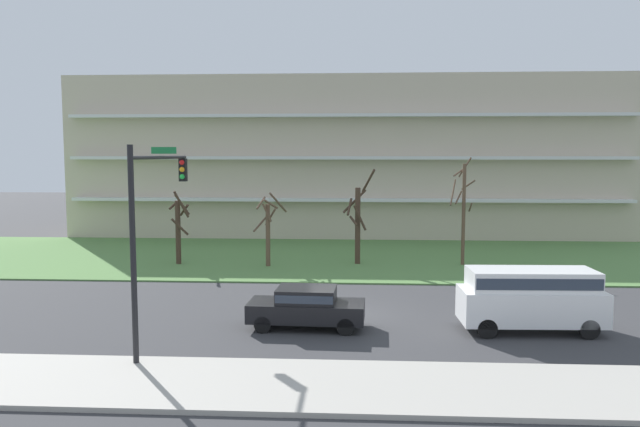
% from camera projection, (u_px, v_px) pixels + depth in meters
% --- Properties ---
extents(ground, '(160.00, 160.00, 0.00)m').
position_uv_depth(ground, '(340.00, 315.00, 25.18)').
color(ground, '#38383A').
extents(sidewalk_curb_near, '(80.00, 4.00, 0.15)m').
position_uv_depth(sidewalk_curb_near, '(334.00, 386.00, 17.22)').
color(sidewalk_curb_near, '#ADA89E').
rests_on(sidewalk_curb_near, ground).
extents(grass_lawn_strip, '(80.00, 16.00, 0.08)m').
position_uv_depth(grass_lawn_strip, '(345.00, 257.00, 39.09)').
color(grass_lawn_strip, '#547F42').
rests_on(grass_lawn_strip, ground).
extents(apartment_building, '(44.35, 12.45, 12.74)m').
position_uv_depth(apartment_building, '(348.00, 158.00, 52.15)').
color(apartment_building, beige).
rests_on(apartment_building, ground).
extents(tree_far_left, '(1.31, 1.45, 4.51)m').
position_uv_depth(tree_far_left, '(179.00, 227.00, 36.35)').
color(tree_far_left, '#423023').
rests_on(tree_far_left, ground).
extents(tree_left, '(2.00, 1.99, 4.49)m').
position_uv_depth(tree_left, '(268.00, 228.00, 35.64)').
color(tree_left, brown).
rests_on(tree_left, ground).
extents(tree_center, '(1.97, 1.58, 5.77)m').
position_uv_depth(tree_center, '(358.00, 220.00, 36.43)').
color(tree_center, '#423023').
rests_on(tree_center, ground).
extents(tree_right, '(1.56, 1.31, 6.47)m').
position_uv_depth(tree_right, '(463.00, 210.00, 36.02)').
color(tree_right, brown).
rests_on(tree_right, ground).
extents(sedan_black_near_left, '(4.48, 2.00, 1.57)m').
position_uv_depth(sedan_black_near_left, '(306.00, 306.00, 23.18)').
color(sedan_black_near_left, black).
rests_on(sedan_black_near_left, ground).
extents(van_white_center_left, '(5.26, 2.16, 2.36)m').
position_uv_depth(van_white_center_left, '(531.00, 295.00, 22.65)').
color(van_white_center_left, white).
rests_on(van_white_center_left, ground).
extents(traffic_signal_mast, '(0.90, 6.03, 6.90)m').
position_uv_depth(traffic_signal_mast, '(153.00, 210.00, 20.47)').
color(traffic_signal_mast, black).
rests_on(traffic_signal_mast, ground).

